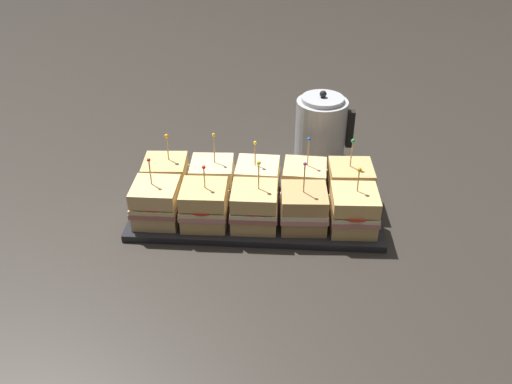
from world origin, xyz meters
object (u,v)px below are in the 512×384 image
kettle_steel (321,130)px  sandwich_front_center (255,207)px  serving_platter (256,212)px  sandwich_front_far_right (354,211)px  sandwich_back_far_right (350,184)px  sandwich_back_center (258,180)px  sandwich_front_right (304,208)px  sandwich_front_left (204,205)px  sandwich_back_far_left (166,178)px  sandwich_back_right (304,182)px  sandwich_front_far_left (156,203)px  sandwich_back_left (212,179)px

kettle_steel → sandwich_front_center: bearing=-114.7°
serving_platter → sandwich_front_far_right: sandwich_front_far_right is taller
serving_platter → sandwich_back_far_right: sandwich_back_far_right is taller
kettle_steel → sandwich_back_far_right: bearing=-74.5°
sandwich_back_center → sandwich_front_center: bearing=-89.1°
sandwich_front_far_right → sandwich_front_right: bearing=178.0°
sandwich_front_center → sandwich_back_center: bearing=90.9°
sandwich_front_center → sandwich_front_left: bearing=-179.3°
sandwich_back_far_left → sandwich_back_right: (0.37, 0.01, -0.00)m
sandwich_front_far_right → sandwich_back_center: (-0.24, 0.13, -0.00)m
sandwich_front_right → sandwich_back_right: size_ratio=1.02×
sandwich_front_center → sandwich_back_right: same height
sandwich_front_right → sandwich_front_far_right: sandwich_front_right is taller
sandwich_front_left → kettle_steel: kettle_steel is taller
sandwich_front_far_left → kettle_steel: (0.41, 0.37, 0.03)m
sandwich_front_right → sandwich_back_right: 0.12m
sandwich_front_far_left → sandwich_back_far_right: size_ratio=0.96×
sandwich_back_far_left → sandwich_back_left: (0.12, 0.01, -0.00)m
sandwich_front_left → sandwich_front_far_right: bearing=0.2°
sandwich_front_right → sandwich_back_left: 0.27m
sandwich_front_right → sandwich_front_far_left: bearing=-179.6°
serving_platter → sandwich_back_far_right: size_ratio=3.51×
sandwich_back_right → kettle_steel: kettle_steel is taller
kettle_steel → sandwich_front_far_right: bearing=-79.6°
sandwich_front_center → sandwich_front_right: sandwich_front_right is taller
sandwich_front_far_left → sandwich_back_left: sandwich_back_left is taller
sandwich_front_far_right → sandwich_back_far_right: 0.12m
sandwich_back_center → sandwich_back_far_right: 0.24m
sandwich_front_far_left → sandwich_back_far_left: sandwich_back_far_left is taller
sandwich_front_left → sandwich_front_far_right: 0.36m
sandwich_front_far_left → sandwich_back_right: bearing=18.7°
kettle_steel → serving_platter: bearing=-119.1°
kettle_steel → sandwich_front_right: bearing=-98.1°
sandwich_back_center → sandwich_back_far_left: bearing=-178.6°
sandwich_front_far_left → sandwich_front_center: 0.24m
sandwich_front_left → sandwich_back_right: 0.28m
sandwich_front_far_left → sandwich_back_far_right: 0.50m
sandwich_front_far_left → kettle_steel: bearing=41.7°
sandwich_back_far_right → sandwich_front_far_right: bearing=-90.4°
sandwich_back_far_left → sandwich_back_left: 0.12m
serving_platter → sandwich_front_far_right: bearing=-14.5°
sandwich_front_left → sandwich_back_far_right: size_ratio=0.91×
sandwich_front_far_right → serving_platter: bearing=165.5°
sandwich_back_right → kettle_steel: 0.25m
sandwich_back_left → sandwich_back_center: (0.12, -0.00, -0.00)m
serving_platter → sandwich_front_center: (0.00, -0.06, 0.06)m
sandwich_back_far_left → sandwich_back_left: size_ratio=0.97×
sandwich_front_center → sandwich_back_right: size_ratio=1.00×
sandwich_front_far_right → kettle_steel: 0.38m
serving_platter → sandwich_front_far_left: bearing=-166.0°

